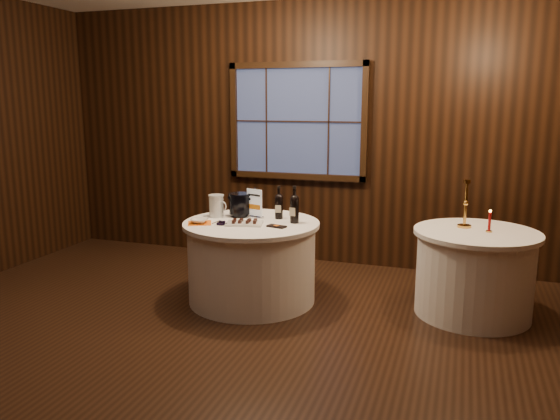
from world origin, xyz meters
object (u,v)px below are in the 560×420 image
(grape_bunch, at_px, (222,223))
(cracker_bowl, at_px, (200,221))
(main_table, at_px, (252,261))
(chocolate_box, at_px, (277,226))
(port_bottle_right, at_px, (294,207))
(glass_pitcher, at_px, (217,206))
(brass_candlestick, at_px, (465,210))
(ice_bucket, at_px, (240,204))
(side_table, at_px, (474,273))
(chocolate_plate, at_px, (244,222))
(port_bottle_left, at_px, (279,205))
(sign_stand, at_px, (255,208))
(red_candle, at_px, (489,223))

(grape_bunch, height_order, cracker_bowl, cracker_bowl)
(main_table, bearing_deg, cracker_bowl, -154.21)
(main_table, bearing_deg, chocolate_box, -23.17)
(port_bottle_right, bearing_deg, glass_pitcher, -169.91)
(glass_pitcher, relative_size, brass_candlestick, 0.50)
(ice_bucket, xyz_separation_m, glass_pitcher, (-0.21, -0.09, -0.01))
(glass_pitcher, bearing_deg, brass_candlestick, 22.22)
(side_table, bearing_deg, chocolate_box, -166.00)
(ice_bucket, distance_m, chocolate_plate, 0.38)
(port_bottle_left, bearing_deg, sign_stand, -177.49)
(chocolate_plate, relative_size, brass_candlestick, 0.86)
(chocolate_box, bearing_deg, glass_pitcher, 175.48)
(cracker_bowl, bearing_deg, grape_bunch, -0.42)
(grape_bunch, xyz_separation_m, red_candle, (2.30, 0.49, 0.06))
(ice_bucket, bearing_deg, glass_pitcher, -156.74)
(grape_bunch, bearing_deg, side_table, 13.03)
(ice_bucket, height_order, grape_bunch, ice_bucket)
(glass_pitcher, relative_size, red_candle, 1.11)
(main_table, height_order, glass_pitcher, glass_pitcher)
(cracker_bowl, height_order, red_candle, red_candle)
(side_table, relative_size, port_bottle_left, 3.39)
(sign_stand, bearing_deg, glass_pitcher, -152.15)
(port_bottle_left, xyz_separation_m, ice_bucket, (-0.39, -0.02, -0.02))
(main_table, bearing_deg, brass_candlestick, 12.12)
(chocolate_plate, bearing_deg, glass_pitcher, 149.49)
(main_table, bearing_deg, port_bottle_right, 13.18)
(sign_stand, bearing_deg, port_bottle_left, 28.39)
(sign_stand, bearing_deg, brass_candlestick, 24.14)
(cracker_bowl, xyz_separation_m, brass_candlestick, (2.32, 0.62, 0.13))
(sign_stand, distance_m, chocolate_plate, 0.31)
(main_table, height_order, cracker_bowl, cracker_bowl)
(glass_pitcher, bearing_deg, grape_bunch, -43.09)
(sign_stand, bearing_deg, red_candle, 20.18)
(grape_bunch, relative_size, brass_candlestick, 0.38)
(side_table, xyz_separation_m, ice_bucket, (-2.20, -0.10, 0.50))
(sign_stand, distance_m, ice_bucket, 0.17)
(port_bottle_left, xyz_separation_m, cracker_bowl, (-0.63, -0.43, -0.11))
(port_bottle_right, xyz_separation_m, cracker_bowl, (-0.83, -0.30, -0.13))
(ice_bucket, xyz_separation_m, red_candle, (2.29, 0.09, -0.04))
(chocolate_box, distance_m, cracker_bowl, 0.73)
(sign_stand, distance_m, glass_pitcher, 0.38)
(main_table, xyz_separation_m, chocolate_plate, (-0.02, -0.12, 0.40))
(port_bottle_left, height_order, glass_pitcher, port_bottle_left)
(chocolate_box, xyz_separation_m, red_candle, (1.80, 0.41, 0.07))
(glass_pitcher, bearing_deg, port_bottle_right, 13.77)
(side_table, height_order, ice_bucket, ice_bucket)
(side_table, xyz_separation_m, brass_candlestick, (-0.11, 0.11, 0.54))
(cracker_bowl, distance_m, brass_candlestick, 2.41)
(chocolate_box, bearing_deg, port_bottle_right, 79.04)
(side_table, bearing_deg, sign_stand, -176.50)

